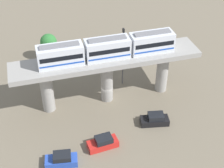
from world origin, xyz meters
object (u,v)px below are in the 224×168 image
object	(u,v)px
parked_car_black	(155,120)
signal_post	(123,55)
parked_car_red	(103,143)
parked_car_blue	(62,160)
tree_near_viaduct	(49,42)
train	(107,48)

from	to	relation	value
parked_car_black	signal_post	size ratio (longest dim) A/B	0.42
parked_car_red	parked_car_blue	distance (m)	6.12
parked_car_red	tree_near_viaduct	distance (m)	24.99
signal_post	train	bearing A→B (deg)	-45.94
train	tree_near_viaduct	world-z (taller)	train
parked_car_red	signal_post	world-z (taller)	signal_post
train	parked_car_red	bearing A→B (deg)	-18.70
parked_car_black	signal_post	bearing A→B (deg)	-160.69
parked_car_black	parked_car_blue	size ratio (longest dim) A/B	1.01
train	parked_car_blue	world-z (taller)	train
parked_car_blue	parked_car_black	bearing A→B (deg)	113.56
parked_car_black	signal_post	xyz separation A→B (m)	(-10.93, -1.70, 5.07)
parked_car_red	parked_car_blue	xyz separation A→B (m)	(1.44, -5.94, 0.00)
train	parked_car_black	distance (m)	12.67
parked_car_black	tree_near_viaduct	distance (m)	25.62
parked_car_blue	tree_near_viaduct	size ratio (longest dim) A/B	0.83
parked_car_black	parked_car_blue	bearing A→B (deg)	-64.62
tree_near_viaduct	signal_post	size ratio (longest dim) A/B	0.51
parked_car_black	parked_car_blue	xyz separation A→B (m)	(3.86, -14.52, 0.00)
parked_car_red	tree_near_viaduct	xyz separation A→B (m)	(-24.46, -4.13, 3.04)
parked_car_red	train	bearing A→B (deg)	156.10
parked_car_black	tree_near_viaduct	world-z (taller)	tree_near_viaduct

